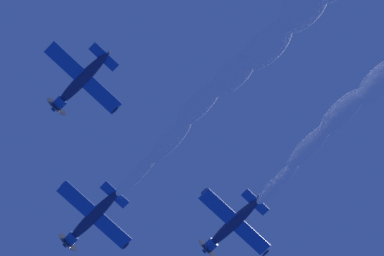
{
  "coord_description": "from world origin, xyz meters",
  "views": [
    {
      "loc": [
        27.68,
        7.33,
        1.7
      ],
      "look_at": [
        15.89,
        9.67,
        82.22
      ],
      "focal_mm": 84.45,
      "sensor_mm": 36.0,
      "label": 1
    }
  ],
  "objects": [
    {
      "name": "airplane_left_wingman",
      "position": [
        18.01,
        -1.04,
        82.93
      ],
      "size": [
        7.29,
        7.71,
        2.5
      ],
      "color": "navy"
    },
    {
      "name": "airplane_lead",
      "position": [
        5.54,
        2.19,
        83.54
      ],
      "size": [
        7.24,
        7.72,
        2.48
      ],
      "color": "navy"
    },
    {
      "name": "airplane_right_wingman",
      "position": [
        7.3,
        15.19,
        84.15
      ],
      "size": [
        7.29,
        7.69,
        2.55
      ],
      "color": "navy"
    }
  ]
}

